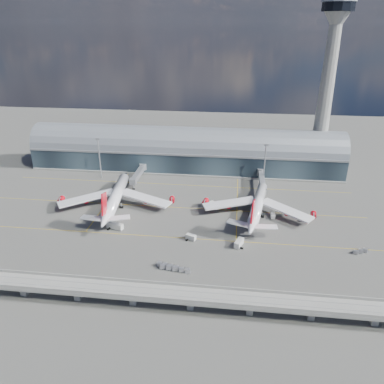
# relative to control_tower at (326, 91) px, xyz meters

# --- Properties ---
(ground) EXTENTS (500.00, 500.00, 0.00)m
(ground) POSITION_rel_control_tower_xyz_m (-85.00, -83.00, -51.64)
(ground) COLOR #474744
(ground) RESTS_ON ground
(taxi_lines) EXTENTS (200.00, 80.12, 0.01)m
(taxi_lines) POSITION_rel_control_tower_xyz_m (-85.00, -60.89, -51.63)
(taxi_lines) COLOR gold
(taxi_lines) RESTS_ON ground
(terminal) EXTENTS (200.00, 30.00, 28.00)m
(terminal) POSITION_rel_control_tower_xyz_m (-85.00, -5.01, -40.30)
(terminal) COLOR #1C272F
(terminal) RESTS_ON ground
(control_tower) EXTENTS (19.00, 19.00, 103.00)m
(control_tower) POSITION_rel_control_tower_xyz_m (0.00, 0.00, 0.00)
(control_tower) COLOR gray
(control_tower) RESTS_ON ground
(guideway) EXTENTS (220.00, 8.50, 7.20)m
(guideway) POSITION_rel_control_tower_xyz_m (-85.00, -138.00, -46.34)
(guideway) COLOR gray
(guideway) RESTS_ON ground
(floodlight_mast_left) EXTENTS (3.00, 0.70, 25.70)m
(floodlight_mast_left) POSITION_rel_control_tower_xyz_m (-135.00, -28.00, -38.00)
(floodlight_mast_left) COLOR gray
(floodlight_mast_left) RESTS_ON ground
(floodlight_mast_right) EXTENTS (3.00, 0.70, 25.70)m
(floodlight_mast_right) POSITION_rel_control_tower_xyz_m (-35.00, -28.00, -38.00)
(floodlight_mast_right) COLOR gray
(floodlight_mast_right) RESTS_ON ground
(airliner_left) EXTENTS (61.91, 65.11, 19.84)m
(airliner_left) POSITION_rel_control_tower_xyz_m (-113.55, -66.09, -45.97)
(airliner_left) COLOR white
(airliner_left) RESTS_ON ground
(airliner_right) EXTENTS (57.50, 60.15, 19.11)m
(airliner_right) POSITION_rel_control_tower_xyz_m (-39.88, -65.98, -46.68)
(airliner_right) COLOR white
(airliner_right) RESTS_ON ground
(jet_bridge_left) EXTENTS (4.40, 28.00, 7.25)m
(jet_bridge_left) POSITION_rel_control_tower_xyz_m (-110.30, -29.88, -46.46)
(jet_bridge_left) COLOR gray
(jet_bridge_left) RESTS_ON ground
(jet_bridge_right) EXTENTS (4.40, 32.00, 7.25)m
(jet_bridge_right) POSITION_rel_control_tower_xyz_m (-36.14, -31.82, -46.46)
(jet_bridge_right) COLOR gray
(jet_bridge_right) RESTS_ON ground
(service_truck_1) EXTENTS (4.96, 3.67, 2.62)m
(service_truck_1) POSITION_rel_control_tower_xyz_m (-70.26, -94.03, -50.32)
(service_truck_1) COLOR beige
(service_truck_1) RESTS_ON ground
(service_truck_2) EXTENTS (8.62, 4.75, 3.00)m
(service_truck_2) POSITION_rel_control_tower_xyz_m (-107.16, -88.61, -50.07)
(service_truck_2) COLOR beige
(service_truck_2) RESTS_ON ground
(service_truck_3) EXTENTS (4.44, 6.66, 3.00)m
(service_truck_3) POSITION_rel_control_tower_xyz_m (-48.85, -96.79, -50.10)
(service_truck_3) COLOR beige
(service_truck_3) RESTS_ON ground
(service_truck_4) EXTENTS (2.24, 4.47, 2.59)m
(service_truck_4) POSITION_rel_control_tower_xyz_m (-32.22, -68.54, -50.33)
(service_truck_4) COLOR beige
(service_truck_4) RESTS_ON ground
(service_truck_5) EXTENTS (5.97, 6.23, 3.02)m
(service_truck_5) POSITION_rel_control_tower_xyz_m (-61.98, -61.31, -50.09)
(service_truck_5) COLOR beige
(service_truck_5) RESTS_ON ground
(cargo_train_0) EXTENTS (9.86, 3.96, 1.63)m
(cargo_train_0) POSITION_rel_control_tower_xyz_m (-76.76, -116.06, -50.79)
(cargo_train_0) COLOR gray
(cargo_train_0) RESTS_ON ground
(cargo_train_1) EXTENTS (12.98, 3.45, 1.71)m
(cargo_train_1) POSITION_rel_control_tower_xyz_m (-73.67, -117.59, -50.74)
(cargo_train_1) COLOR gray
(cargo_train_1) RESTS_ON ground
(cargo_train_2) EXTENTS (6.97, 4.20, 1.56)m
(cargo_train_2) POSITION_rel_control_tower_xyz_m (2.44, -95.86, -50.82)
(cargo_train_2) COLOR gray
(cargo_train_2) RESTS_ON ground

